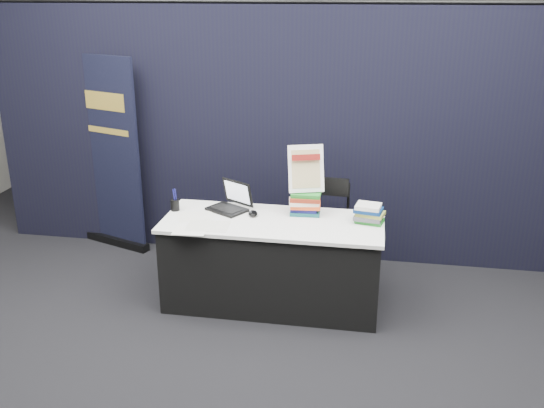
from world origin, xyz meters
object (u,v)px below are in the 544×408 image
Objects in this scene: book_stack_tall at (305,203)px; info_sign at (306,169)px; stacking_chair at (323,228)px; book_stack_short at (369,214)px; pullup_banner at (110,165)px; display_table at (273,262)px; laptop at (228,203)px.

info_sign is (-0.00, 0.03, 0.29)m from book_stack_tall.
book_stack_tall is 0.25× the size of stacking_chair.
book_stack_short is 0.13× the size of pullup_banner.
display_table is 4.47× the size of info_sign.
display_table is 0.64m from laptop.
info_sign reaches higher than display_table.
pullup_banner is (-2.06, 0.72, -0.27)m from info_sign.
display_table is at bearing -173.57° from book_stack_short.
laptop is 0.20× the size of pullup_banner.
book_stack_short is at bearing 1.70° from pullup_banner.
display_table is 2.11m from pullup_banner.
laptop reaches higher than stacking_chair.
laptop is 1.59m from pullup_banner.
stacking_chair is (2.20, -0.51, -0.33)m from pullup_banner.
book_stack_tall is 0.12× the size of pullup_banner.
stacking_chair is at bearing 39.26° from info_sign.
laptop is at bearing -8.04° from pullup_banner.
laptop is 1.62× the size of book_stack_short.
laptop is 1.63× the size of book_stack_tall.
book_stack_short is at bearing 6.43° from display_table.
pullup_banner is (-2.60, 0.86, 0.03)m from book_stack_short.
laptop is at bearing -158.56° from stacking_chair.
stacking_chair is at bearing 7.09° from pullup_banner.
pullup_banner is at bearing 161.70° from book_stack_short.
stacking_chair is at bearing 138.29° from book_stack_short.
pullup_banner reaches higher than stacking_chair.
book_stack_short is at bearing -37.20° from stacking_chair.
stacking_chair reaches higher than display_table.
book_stack_tall is 2.20m from pullup_banner.
pullup_banner reaches higher than laptop.
book_stack_tall is at bearing -114.81° from stacking_chair.
laptop reaches higher than book_stack_short.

